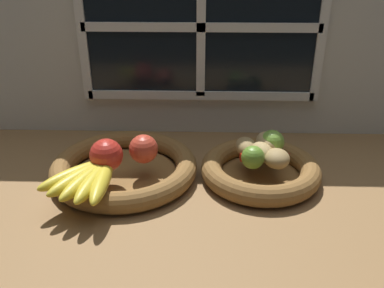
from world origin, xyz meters
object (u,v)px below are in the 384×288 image
object	(u,v)px
apple_red_right	(144,149)
lime_near	(253,157)
fruit_bowl_left	(124,168)
potato_small	(277,158)
lime_far	(272,142)
potato_large	(262,152)
potato_back	(268,143)
fruit_bowl_right	(260,170)
chili_pepper	(266,155)
apple_red_front	(106,155)
banana_bunch_front	(88,178)
potato_oblong	(246,147)

from	to	relation	value
apple_red_right	lime_near	xyz separation A→B (cm)	(25.07, -2.06, -0.70)
fruit_bowl_left	potato_small	distance (cm)	36.24
lime_near	lime_far	world-z (taller)	lime_far
potato_large	lime_far	size ratio (longest dim) A/B	1.18
potato_back	lime_far	world-z (taller)	lime_far
fruit_bowl_right	chili_pepper	xyz separation A→B (cm)	(1.22, 0.34, 3.71)
fruit_bowl_right	apple_red_right	distance (cm)	28.25
lime_near	apple_red_front	bearing A→B (deg)	-176.69
fruit_bowl_left	potato_large	size ratio (longest dim) A/B	5.04
potato_back	potato_small	bearing A→B (deg)	-81.03
banana_bunch_front	potato_back	bearing A→B (deg)	22.25
potato_oblong	chili_pepper	bearing A→B (deg)	-26.64
potato_small	potato_large	world-z (taller)	same
fruit_bowl_right	potato_large	world-z (taller)	potato_large
potato_small	lime_near	distance (cm)	5.60
lime_far	potato_oblong	bearing A→B (deg)	-170.75
apple_red_right	potato_large	xyz separation A→B (cm)	(27.55, 1.65, -1.21)
apple_red_right	lime_far	bearing A→B (deg)	10.00
fruit_bowl_left	chili_pepper	xyz separation A→B (cm)	(33.94, 0.34, 3.73)
lime_near	fruit_bowl_right	bearing A→B (deg)	56.31
chili_pepper	fruit_bowl_right	bearing A→B (deg)	-175.64
fruit_bowl_right	apple_red_front	xyz separation A→B (cm)	(-35.32, -5.61, 6.41)
fruit_bowl_left	apple_red_front	xyz separation A→B (cm)	(-2.60, -5.61, 6.42)
lime_near	lime_far	bearing A→B (deg)	54.16
fruit_bowl_left	fruit_bowl_right	xyz separation A→B (cm)	(32.72, -0.00, 0.01)
apple_red_right	potato_small	xyz separation A→B (cm)	(30.61, -1.41, -1.25)
fruit_bowl_left	apple_red_right	distance (cm)	8.14
potato_oblong	lime_near	bearing A→B (deg)	-81.35
potato_large	potato_small	bearing A→B (deg)	-45.00
apple_red_front	potato_back	bearing A→B (deg)	14.78
fruit_bowl_left	apple_red_front	size ratio (longest dim) A/B	4.71
potato_small	apple_red_right	bearing A→B (deg)	177.36
apple_red_right	lime_near	size ratio (longest dim) A/B	1.26
potato_back	lime_far	distance (cm)	1.18
fruit_bowl_left	potato_small	bearing A→B (deg)	-4.89
banana_bunch_front	chili_pepper	xyz separation A→B (cm)	(39.19, 12.44, -0.65)
chili_pepper	potato_small	bearing A→B (deg)	-72.69
potato_oblong	lime_near	size ratio (longest dim) A/B	1.34
fruit_bowl_right	banana_bunch_front	world-z (taller)	banana_bunch_front
lime_near	potato_large	bearing A→B (deg)	56.31
potato_small	lime_far	bearing A→B (deg)	91.49
potato_large	fruit_bowl_right	bearing A→B (deg)	-90.00
apple_red_right	lime_far	distance (cm)	30.91
potato_large	apple_red_front	bearing A→B (deg)	-170.97
lime_near	lime_far	xyz separation A→B (cm)	(5.36, 7.42, 0.28)
fruit_bowl_right	apple_red_right	world-z (taller)	apple_red_right
apple_red_right	banana_bunch_front	world-z (taller)	apple_red_right
apple_red_front	lime_near	world-z (taller)	apple_red_front
fruit_bowl_right	lime_near	distance (cm)	6.96
banana_bunch_front	potato_small	distance (cm)	42.01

